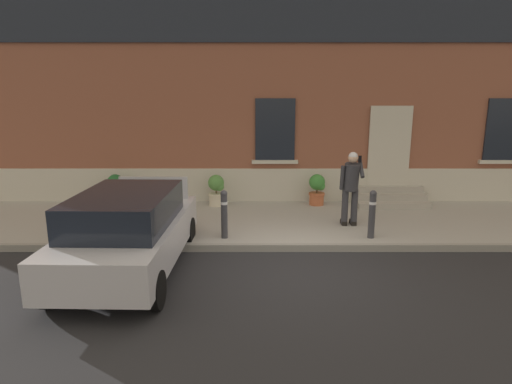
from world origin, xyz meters
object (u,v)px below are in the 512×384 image
(bollard_far_left, at_px, (226,212))
(planter_cream, at_px, (218,189))
(person_on_phone, at_px, (353,184))
(hatchback_car_silver, at_px, (131,230))
(planter_terracotta, at_px, (319,189))
(bollard_near_person, at_px, (374,213))
(planter_olive, at_px, (118,189))

(bollard_far_left, height_order, planter_cream, bollard_far_left)
(person_on_phone, bearing_deg, hatchback_car_silver, -145.20)
(person_on_phone, distance_m, planter_terracotta, 2.09)
(bollard_far_left, distance_m, planter_terracotta, 3.69)
(bollard_near_person, bearing_deg, hatchback_car_silver, -163.04)
(bollard_near_person, relative_size, planter_terracotta, 1.22)
(person_on_phone, height_order, planter_olive, person_on_phone)
(hatchback_car_silver, bearing_deg, person_on_phone, 27.41)
(bollard_near_person, height_order, planter_olive, bollard_near_person)
(hatchback_car_silver, relative_size, person_on_phone, 2.35)
(bollard_near_person, relative_size, planter_cream, 1.22)
(hatchback_car_silver, height_order, bollard_far_left, hatchback_car_silver)
(planter_cream, bearing_deg, planter_olive, 178.65)
(bollard_near_person, distance_m, bollard_far_left, 3.14)
(planter_olive, bearing_deg, planter_cream, -1.35)
(hatchback_car_silver, height_order, bollard_near_person, hatchback_car_silver)
(planter_olive, distance_m, planter_terracotta, 5.56)
(planter_olive, distance_m, planter_cream, 2.78)
(planter_terracotta, bearing_deg, planter_olive, -179.86)
(bollard_far_left, relative_size, planter_cream, 1.22)
(bollard_near_person, xyz_separation_m, person_on_phone, (-0.28, 0.86, 0.44))
(bollard_near_person, relative_size, planter_olive, 1.22)
(planter_olive, height_order, planter_cream, same)
(bollard_near_person, xyz_separation_m, planter_terracotta, (-0.77, 2.82, -0.11))
(bollard_far_left, bearing_deg, planter_terracotta, 49.97)
(bollard_far_left, bearing_deg, planter_olive, 138.69)
(hatchback_car_silver, xyz_separation_m, planter_terracotta, (3.96, 4.26, -0.18))
(planter_olive, relative_size, planter_terracotta, 1.00)
(bollard_near_person, bearing_deg, bollard_far_left, 180.00)
(person_on_phone, bearing_deg, planter_terracotta, 111.38)
(planter_cream, xyz_separation_m, planter_terracotta, (2.78, 0.08, 0.00))
(planter_olive, xyz_separation_m, planter_terracotta, (5.56, 0.01, 0.00))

